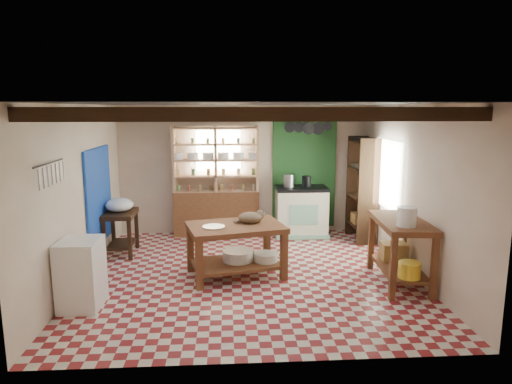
{
  "coord_description": "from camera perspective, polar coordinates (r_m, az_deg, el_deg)",
  "views": [
    {
      "loc": [
        -0.33,
        -6.72,
        2.55
      ],
      "look_at": [
        0.12,
        0.3,
        1.24
      ],
      "focal_mm": 32.0,
      "sensor_mm": 36.0,
      "label": 1
    }
  ],
  "objects": [
    {
      "name": "wall_right",
      "position": [
        7.4,
        18.88,
        0.22
      ],
      "size": [
        0.04,
        5.0,
        2.6
      ],
      "primitive_type": "cube",
      "color": "beige",
      "rests_on": "floor"
    },
    {
      "name": "window_right",
      "position": [
        8.3,
        16.17,
        2.13
      ],
      "size": [
        0.02,
        1.3,
        1.2
      ],
      "primitive_type": "cube",
      "color": "silver",
      "rests_on": "wall_right"
    },
    {
      "name": "stove",
      "position": [
        9.22,
        5.64,
        -2.39
      ],
      "size": [
        1.03,
        0.7,
        1.0
      ],
      "primitive_type": "cube",
      "rotation": [
        0.0,
        0.0,
        -0.01
      ],
      "color": "white",
      "rests_on": "floor"
    },
    {
      "name": "white_cabinet",
      "position": [
        6.36,
        -21.02,
        -9.51
      ],
      "size": [
        0.51,
        0.61,
        0.89
      ],
      "primitive_type": "cube",
      "rotation": [
        0.0,
        0.0,
        -0.03
      ],
      "color": "white",
      "rests_on": "floor"
    },
    {
      "name": "wall_left",
      "position": [
        7.17,
        -21.23,
        -0.24
      ],
      "size": [
        0.04,
        5.0,
        2.6
      ],
      "primitive_type": "cube",
      "color": "beige",
      "rests_on": "floor"
    },
    {
      "name": "ceiling_beams",
      "position": [
        6.73,
        -0.88,
        9.92
      ],
      "size": [
        5.0,
        3.8,
        0.15
      ],
      "primitive_type": "cube",
      "color": "#362012",
      "rests_on": "ceiling"
    },
    {
      "name": "kettle_left",
      "position": [
        9.07,
        4.15,
        1.41
      ],
      "size": [
        0.22,
        0.22,
        0.25
      ],
      "primitive_type": "cylinder",
      "rotation": [
        0.0,
        0.0,
        -0.01
      ],
      "color": "#B3B4BB",
      "rests_on": "stove"
    },
    {
      "name": "wall_front",
      "position": [
        4.41,
        0.77,
        -5.93
      ],
      "size": [
        5.0,
        0.04,
        2.6
      ],
      "primitive_type": "cube",
      "color": "beige",
      "rests_on": "floor"
    },
    {
      "name": "basin_large",
      "position": [
        7.13,
        -2.25,
        -7.93
      ],
      "size": [
        0.57,
        0.57,
        0.17
      ],
      "primitive_type": "cylinder",
      "rotation": [
        0.0,
        0.0,
        0.24
      ],
      "color": "white",
      "rests_on": "work_table"
    },
    {
      "name": "blue_wall_patch",
      "position": [
        8.05,
        -19.04,
        -0.45
      ],
      "size": [
        0.04,
        1.4,
        1.6
      ],
      "primitive_type": "cube",
      "color": "#1844B5",
      "rests_on": "wall_left"
    },
    {
      "name": "enamel_bowl",
      "position": [
        8.25,
        -16.7,
        -1.56
      ],
      "size": [
        0.48,
        0.48,
        0.24
      ],
      "primitive_type": "ellipsoid",
      "rotation": [
        0.0,
        0.0,
        0.01
      ],
      "color": "white",
      "rests_on": "prep_table"
    },
    {
      "name": "basin_small",
      "position": [
        7.11,
        1.22,
        -8.14
      ],
      "size": [
        0.44,
        0.44,
        0.13
      ],
      "primitive_type": "cylinder",
      "rotation": [
        0.0,
        0.0,
        0.24
      ],
      "color": "white",
      "rests_on": "work_table"
    },
    {
      "name": "kettle_right",
      "position": [
        9.12,
        6.33,
        1.33
      ],
      "size": [
        0.17,
        0.17,
        0.22
      ],
      "primitive_type": "cylinder",
      "rotation": [
        0.0,
        0.0,
        -0.01
      ],
      "color": "black",
      "rests_on": "stove"
    },
    {
      "name": "utensil_rail",
      "position": [
        5.96,
        -24.39,
        2.15
      ],
      "size": [
        0.06,
        0.9,
        0.28
      ],
      "primitive_type": "cube",
      "color": "black",
      "rests_on": "wall_left"
    },
    {
      "name": "cat",
      "position": [
        7.02,
        -0.7,
        -3.21
      ],
      "size": [
        0.45,
        0.41,
        0.17
      ],
      "primitive_type": "ellipsoid",
      "rotation": [
        0.0,
        0.0,
        0.41
      ],
      "color": "#876A4F",
      "rests_on": "work_table"
    },
    {
      "name": "yellow_tub",
      "position": [
        6.66,
        18.64,
        -9.22
      ],
      "size": [
        0.32,
        0.32,
        0.22
      ],
      "primitive_type": "cylinder",
      "rotation": [
        0.0,
        0.0,
        -0.07
      ],
      "color": "yellow",
      "rests_on": "right_counter"
    },
    {
      "name": "pot_rack",
      "position": [
        8.92,
        6.6,
        8.06
      ],
      "size": [
        0.86,
        0.12,
        0.36
      ],
      "primitive_type": "cube",
      "color": "black",
      "rests_on": "ceiling"
    },
    {
      "name": "floor",
      "position": [
        7.2,
        -0.82,
        -10.32
      ],
      "size": [
        5.0,
        5.0,
        0.02
      ],
      "primitive_type": "cube",
      "color": "maroon",
      "rests_on": "ground"
    },
    {
      "name": "wall_back",
      "position": [
        9.31,
        -1.62,
        2.79
      ],
      "size": [
        5.0,
        0.04,
        2.6
      ],
      "primitive_type": "cube",
      "color": "beige",
      "rests_on": "floor"
    },
    {
      "name": "right_counter",
      "position": [
        7.03,
        17.56,
        -7.12
      ],
      "size": [
        0.76,
        1.38,
        0.96
      ],
      "primitive_type": "cube",
      "rotation": [
        0.0,
        0.0,
        -0.07
      ],
      "color": "brown",
      "rests_on": "floor"
    },
    {
      "name": "prep_table",
      "position": [
        8.37,
        -16.52,
        -4.93
      ],
      "size": [
        0.53,
        0.77,
        0.77
      ],
      "primitive_type": "cube",
      "rotation": [
        0.0,
        0.0,
        0.01
      ],
      "color": "#362012",
      "rests_on": "floor"
    },
    {
      "name": "steel_tray",
      "position": [
        6.8,
        -5.33,
        -4.35
      ],
      "size": [
        0.4,
        0.4,
        0.02
      ],
      "primitive_type": "cylinder",
      "rotation": [
        0.0,
        0.0,
        0.24
      ],
      "color": "#B3B4BB",
      "rests_on": "work_table"
    },
    {
      "name": "white_bucket",
      "position": [
        6.54,
        18.32,
        -2.94
      ],
      "size": [
        0.28,
        0.28,
        0.27
      ],
      "primitive_type": "cylinder",
      "rotation": [
        0.0,
        0.0,
        -0.07
      ],
      "color": "white",
      "rests_on": "right_counter"
    },
    {
      "name": "tall_rack",
      "position": [
        9.04,
        13.15,
        0.36
      ],
      "size": [
        0.4,
        0.86,
        2.0
      ],
      "primitive_type": "cube",
      "color": "#362012",
      "rests_on": "floor"
    },
    {
      "name": "shelving_unit",
      "position": [
        9.15,
        -5.01,
        1.35
      ],
      "size": [
        1.7,
        0.34,
        2.2
      ],
      "primitive_type": "cube",
      "color": "tan",
      "rests_on": "floor"
    },
    {
      "name": "wicker_basket",
      "position": [
        7.33,
        16.84,
        -7.12
      ],
      "size": [
        0.4,
        0.33,
        0.26
      ],
      "primitive_type": "cube",
      "rotation": [
        0.0,
        0.0,
        -0.07
      ],
      "color": "#A78043",
      "rests_on": "right_counter"
    },
    {
      "name": "work_table",
      "position": [
        7.04,
        -2.55,
        -7.28
      ],
      "size": [
        1.59,
        1.25,
        0.8
      ],
      "primitive_type": "cube",
      "rotation": [
        0.0,
        0.0,
        0.24
      ],
      "color": "brown",
      "rests_on": "floor"
    },
    {
      "name": "window_back",
      "position": [
        9.24,
        -4.74,
        5.19
      ],
      "size": [
        0.9,
        0.02,
        0.8
      ],
      "primitive_type": "cube",
      "color": "silver",
      "rests_on": "wall_back"
    },
    {
      "name": "green_wall_patch",
      "position": [
        9.41,
        6.03,
        2.51
      ],
      "size": [
        1.3,
        0.04,
        2.3
      ],
      "primitive_type": "cube",
      "color": "#205123",
      "rests_on": "wall_back"
    },
    {
      "name": "ceiling",
      "position": [
        6.73,
        -0.88,
        10.94
      ],
      "size": [
        5.0,
        5.0,
        0.02
      ],
      "primitive_type": "cube",
      "color": "#49494E",
      "rests_on": "wall_back"
    }
  ]
}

